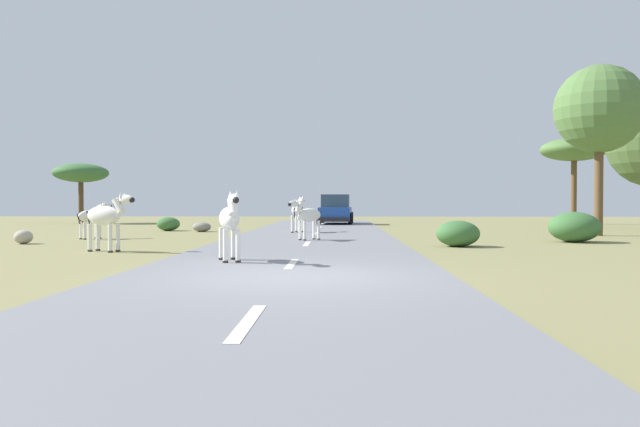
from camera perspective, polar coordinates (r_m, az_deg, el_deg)
The scene contains 17 objects.
ground_plane at distance 10.46m, azimuth -2.53°, elevation -6.25°, with size 90.00×90.00×0.00m, color olive.
road at distance 10.48m, azimuth -3.58°, elevation -6.11°, with size 6.00×64.00×0.05m, color slate.
lane_markings at distance 9.49m, azimuth -4.15°, elevation -6.70°, with size 0.16×56.00×0.01m.
zebra_0 at distance 13.07m, azimuth -8.59°, elevation -0.57°, with size 0.77×1.57×1.53m.
zebra_1 at distance 23.19m, azimuth -20.91°, elevation -0.28°, with size 0.97×1.29×1.36m.
zebra_2 at distance 17.05m, azimuth -19.71°, elevation -0.25°, with size 1.61×0.93×1.61m.
zebra_3 at distance 25.49m, azimuth -2.10°, elevation 0.30°, with size 0.63×1.65×1.57m.
zebra_4 at distance 20.21m, azimuth -1.20°, elevation -0.20°, with size 1.19×1.17×1.40m.
car_0 at distance 35.69m, azimuth 1.51°, elevation 0.31°, with size 2.18×4.42×1.74m.
tree_2 at distance 39.55m, azimuth 23.08°, elevation 5.57°, with size 3.98×3.98×5.23m.
tree_3 at distance 40.62m, azimuth -21.86°, elevation 3.57°, with size 3.39×3.39×3.78m.
tree_4 at distance 26.47m, azimuth 25.10°, elevation 8.96°, with size 3.48×3.48×6.78m.
bush_0 at distance 18.40m, azimuth 13.02°, elevation -1.88°, with size 1.31×1.18×0.78m, color #386633.
bush_1 at distance 28.70m, azimuth -14.27°, elevation -0.97°, with size 1.07×0.96×0.64m, color #386633.
bush_2 at distance 21.64m, azimuth 23.10°, elevation -1.20°, with size 1.69×1.52×1.01m, color #386633.
rock_1 at distance 21.34m, azimuth -26.45°, elevation -2.02°, with size 0.57×0.56×0.44m, color #A89E8C.
rock_2 at distance 27.48m, azimuth -11.22°, elevation -1.27°, with size 0.84×0.73×0.43m, color gray.
Camera 1 is at (0.78, -10.35, 1.34)m, focal length 33.54 mm.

